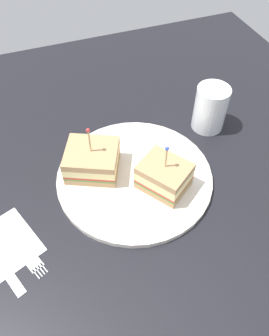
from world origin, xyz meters
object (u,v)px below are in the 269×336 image
Objects in this scene: knife at (3,267)px; sandwich_half_back at (92,160)px; fork at (27,254)px; sandwich_half_front at (164,176)px; drink_glass at (210,110)px; plate at (134,176)px; napkin at (4,245)px.

sandwich_half_back is at bearing -143.83° from knife.
sandwich_half_front is at bearing -170.00° from fork.
knife is (45.80, 18.03, -4.33)cm from drink_glass.
plate is 2.69× the size of napkin.
plate is at bearing -45.46° from sandwich_half_front.
napkin is at bearing 3.00° from sandwich_half_front.
sandwich_half_front is (-4.12, 4.18, 3.27)cm from plate.
fork reaches higher than napkin.
plate is 2.43× the size of fork.
sandwich_half_front is at bearing 38.11° from drink_glass.
sandwich_half_back reaches higher than fork.
fork is at bearing -166.80° from knife.
sandwich_half_front is 26.64cm from fork.
sandwich_half_back is at bearing -30.40° from plate.
napkin is (18.30, 9.78, -3.60)cm from sandwich_half_back.
sandwich_half_back is 1.01× the size of fork.
fork is at bearing 137.68° from napkin.
sandwich_half_front is 30.51cm from knife.
drink_glass is at bearing -141.89° from sandwich_half_front.
napkin is (25.22, 5.72, -0.45)cm from plate.
fork is at bearing 10.00° from sandwich_half_front.
sandwich_half_back reaches higher than sandwich_half_front.
sandwich_half_front is 29.61cm from napkin.
napkin is 0.90× the size of fork.
plate is 27.43cm from knife.
knife is at bearing 13.20° from fork.
sandwich_half_back reaches higher than drink_glass.
sandwich_half_front is 0.90× the size of fork.
fork is (21.88, 8.76, -0.35)cm from plate.
knife is at bearing 83.34° from napkin.
napkin is (45.34, 14.09, -4.43)cm from drink_glass.
drink_glass is (-16.01, -12.55, 0.72)cm from sandwich_half_front.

